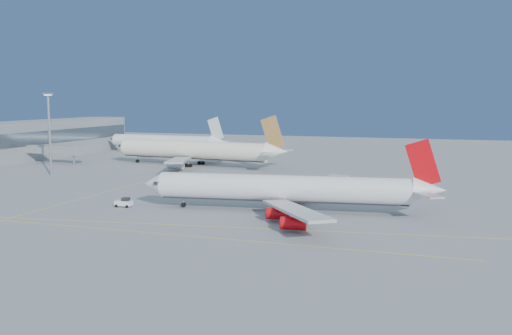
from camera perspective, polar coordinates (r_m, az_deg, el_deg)
name	(u,v)px	position (r m, az deg, el deg)	size (l,w,h in m)	color
ground	(214,220)	(115.29, -4.20, -5.23)	(500.00, 500.00, 0.00)	slate
terminal	(33,140)	(247.25, -21.44, 2.60)	(18.40, 110.00, 15.00)	gray
jet_bridge	(57,150)	(223.66, -19.26, 1.67)	(23.60, 3.60, 6.90)	gray
taxiway_lines	(164,209)	(127.10, -9.23, -4.15)	(118.86, 140.00, 0.02)	yellow
airliner_virgin	(288,189)	(122.61, 3.27, -2.17)	(65.53, 58.45, 16.17)	white
airliner_etihad	(196,150)	(205.64, -6.04, 1.73)	(71.31, 65.57, 18.60)	white
airliner_third	(165,142)	(257.87, -9.11, 2.58)	(60.64, 55.89, 16.27)	white
pushback_tug	(124,203)	(131.53, -13.07, -3.43)	(3.90, 2.56, 2.11)	white
light_mast	(49,127)	(188.78, -19.97, 3.81)	(2.24, 2.24, 25.87)	gray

